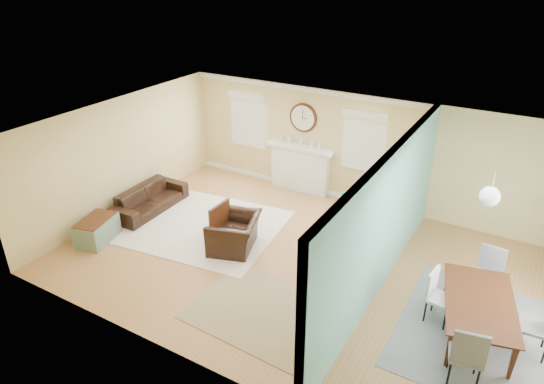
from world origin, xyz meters
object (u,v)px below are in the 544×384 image
object	(u,v)px
green_chair	(363,207)
eames_chair	(235,233)
credenza	(379,232)
sofa	(150,199)
dining_table	(479,318)

from	to	relation	value
green_chair	eames_chair	bearing A→B (deg)	85.66
credenza	sofa	bearing A→B (deg)	-168.46
sofa	dining_table	xyz separation A→B (m)	(7.23, -0.52, 0.04)
eames_chair	credenza	bearing A→B (deg)	100.72
eames_chair	credenza	distance (m)	2.86
eames_chair	green_chair	bearing A→B (deg)	124.25
credenza	dining_table	size ratio (longest dim) A/B	0.82
credenza	dining_table	distance (m)	2.64
dining_table	green_chair	bearing A→B (deg)	35.28
sofa	eames_chair	distance (m)	2.62
sofa	eames_chair	xyz separation A→B (m)	(2.59, -0.35, 0.06)
credenza	dining_table	xyz separation A→B (m)	(2.14, -1.55, -0.08)
sofa	credenza	size ratio (longest dim) A/B	1.30
sofa	green_chair	bearing A→B (deg)	-67.12
eames_chair	dining_table	size ratio (longest dim) A/B	0.59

